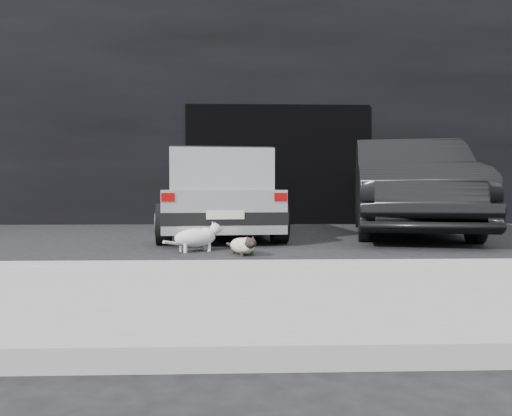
{
  "coord_description": "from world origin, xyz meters",
  "views": [
    {
      "loc": [
        0.14,
        -6.88,
        0.73
      ],
      "look_at": [
        0.37,
        -0.49,
        0.51
      ],
      "focal_mm": 35.0,
      "sensor_mm": 36.0,
      "label": 1
    }
  ],
  "objects_px": {
    "cat_white": "(198,237)",
    "second_car": "(408,186)",
    "cat_siamese": "(244,245)",
    "silver_hatchback": "(217,191)"
  },
  "relations": [
    {
      "from": "second_car",
      "to": "cat_siamese",
      "type": "bearing_deg",
      "value": -124.21
    },
    {
      "from": "silver_hatchback",
      "to": "cat_siamese",
      "type": "bearing_deg",
      "value": -86.22
    },
    {
      "from": "cat_white",
      "to": "second_car",
      "type": "bearing_deg",
      "value": 96.53
    },
    {
      "from": "cat_siamese",
      "to": "cat_white",
      "type": "xyz_separation_m",
      "value": [
        -0.55,
        0.37,
        0.07
      ]
    },
    {
      "from": "silver_hatchback",
      "to": "second_car",
      "type": "bearing_deg",
      "value": -1.01
    },
    {
      "from": "second_car",
      "to": "cat_white",
      "type": "relative_size",
      "value": 7.12
    },
    {
      "from": "cat_siamese",
      "to": "silver_hatchback",
      "type": "bearing_deg",
      "value": -102.27
    },
    {
      "from": "second_car",
      "to": "cat_white",
      "type": "distance_m",
      "value": 4.1
    },
    {
      "from": "second_car",
      "to": "cat_siamese",
      "type": "distance_m",
      "value": 3.92
    },
    {
      "from": "silver_hatchback",
      "to": "second_car",
      "type": "height_order",
      "value": "second_car"
    }
  ]
}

